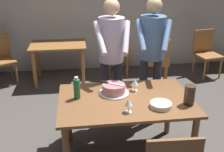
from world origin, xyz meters
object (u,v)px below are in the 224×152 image
object	(u,v)px
cake_on_platter	(114,89)
person_standing_beside	(152,49)
plate_stack	(161,105)
background_chair_3	(157,60)
cake_knife	(108,83)
water_bottle	(77,89)
main_dining_table	(125,108)
hurricane_lamp	(190,95)
background_chair_0	(206,51)
background_table	(59,52)
person_cutting_cake	(112,51)
wine_glass_near	(129,103)
wine_glass_far	(135,82)
background_chair_1	(119,51)
background_chair_2	(1,57)

from	to	relation	value
cake_on_platter	person_standing_beside	xyz separation A→B (m)	(0.57, 0.56, 0.27)
plate_stack	background_chair_3	xyz separation A→B (m)	(0.60, 2.15, -0.28)
cake_knife	water_bottle	bearing A→B (deg)	-162.93
main_dining_table	hurricane_lamp	distance (m)	0.69
background_chair_0	cake_knife	bearing A→B (deg)	-136.30
main_dining_table	background_table	bearing A→B (deg)	109.73
cake_knife	person_cutting_cake	distance (m)	0.55
background_chair_0	background_table	bearing A→B (deg)	179.27
hurricane_lamp	person_standing_beside	world-z (taller)	person_standing_beside
wine_glass_near	background_chair_3	bearing A→B (deg)	66.86
background_chair_3	person_standing_beside	bearing A→B (deg)	-110.48
wine_glass_far	background_chair_0	distance (m)	2.85
plate_stack	background_chair_1	xyz separation A→B (m)	(-0.00, 2.75, -0.28)
main_dining_table	wine_glass_far	size ratio (longest dim) A/B	9.96
wine_glass_far	hurricane_lamp	world-z (taller)	hurricane_lamp
wine_glass_far	person_standing_beside	bearing A→B (deg)	58.06
person_cutting_cake	water_bottle	bearing A→B (deg)	-127.00
main_dining_table	wine_glass_near	distance (m)	0.36
main_dining_table	background_chair_0	world-z (taller)	background_chair_0
cake_knife	plate_stack	xyz separation A→B (m)	(0.49, -0.41, -0.09)
wine_glass_near	person_cutting_cake	world-z (taller)	person_cutting_cake
plate_stack	cake_knife	bearing A→B (deg)	139.76
wine_glass_near	background_chair_1	xyz separation A→B (m)	(0.34, 2.80, -0.36)
water_bottle	person_cutting_cake	xyz separation A→B (m)	(0.45, 0.60, 0.21)
cake_on_platter	water_bottle	world-z (taller)	water_bottle
hurricane_lamp	background_chair_2	bearing A→B (deg)	133.67
wine_glass_far	background_chair_3	distance (m)	1.93
wine_glass_near	background_table	xyz separation A→B (m)	(-0.81, 2.60, -0.28)
wine_glass_near	background_chair_3	distance (m)	2.42
main_dining_table	background_chair_3	size ratio (longest dim) A/B	1.59
cake_on_platter	background_chair_2	world-z (taller)	background_chair_2
wine_glass_near	background_chair_3	xyz separation A→B (m)	(0.94, 2.20, -0.36)
person_cutting_cake	cake_knife	bearing A→B (deg)	-102.04
water_bottle	background_chair_1	world-z (taller)	water_bottle
cake_knife	hurricane_lamp	xyz separation A→B (m)	(0.79, -0.39, -0.01)
background_chair_3	main_dining_table	bearing A→B (deg)	-115.53
cake_on_platter	background_chair_0	size ratio (longest dim) A/B	0.38
wine_glass_far	person_cutting_cake	xyz separation A→B (m)	(-0.20, 0.49, 0.22)
cake_knife	person_standing_beside	world-z (taller)	person_standing_beside
wine_glass_near	background_chair_1	size ratio (longest dim) A/B	0.16
hurricane_lamp	background_chair_2	size ratio (longest dim) A/B	0.23
background_chair_0	person_standing_beside	bearing A→B (deg)	-134.77
main_dining_table	cake_on_platter	world-z (taller)	cake_on_platter
main_dining_table	background_chair_2	bearing A→B (deg)	127.93
person_standing_beside	background_chair_3	distance (m)	1.42
plate_stack	background_chair_0	size ratio (longest dim) A/B	0.24
main_dining_table	plate_stack	world-z (taller)	plate_stack
plate_stack	wine_glass_near	size ratio (longest dim) A/B	1.53
wine_glass_near	water_bottle	size ratio (longest dim) A/B	0.58
wine_glass_near	wine_glass_far	xyz separation A→B (m)	(0.16, 0.47, 0.00)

